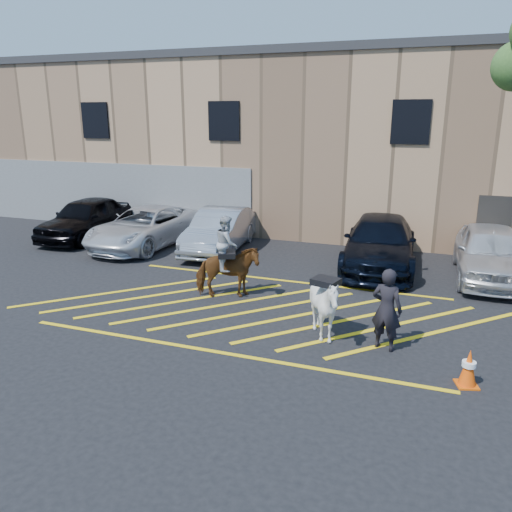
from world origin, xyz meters
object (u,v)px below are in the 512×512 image
(car_silver_sedan, at_px, (220,230))
(mounted_bay, at_px, (227,265))
(car_white_suv, at_px, (490,252))
(saddled_white, at_px, (325,307))
(handler, at_px, (387,309))
(car_black_suv, at_px, (86,218))
(car_blue_suv, at_px, (380,243))
(car_white_pickup, at_px, (145,227))
(traffic_cone, at_px, (469,368))

(car_silver_sedan, xyz_separation_m, mounted_bay, (2.16, -4.43, 0.16))
(car_white_suv, xyz_separation_m, saddled_white, (-3.83, -5.91, -0.05))
(mounted_bay, distance_m, saddled_white, 3.50)
(mounted_bay, bearing_deg, handler, -21.71)
(car_white_suv, bearing_deg, saddled_white, -123.84)
(car_black_suv, bearing_deg, car_blue_suv, -2.80)
(car_white_pickup, xyz_separation_m, car_blue_suv, (8.67, 0.30, 0.06))
(car_silver_sedan, bearing_deg, car_white_pickup, -178.99)
(car_white_suv, distance_m, handler, 6.47)
(car_white_suv, bearing_deg, car_blue_suv, 176.07)
(car_black_suv, xyz_separation_m, mounted_bay, (8.05, -4.43, 0.11))
(car_white_suv, bearing_deg, handler, -113.61)
(handler, xyz_separation_m, traffic_cone, (1.61, -1.04, -0.54))
(car_black_suv, xyz_separation_m, handler, (12.44, -6.18, 0.09))
(car_white_pickup, bearing_deg, handler, -27.62)
(saddled_white, relative_size, traffic_cone, 2.26)
(car_blue_suv, height_order, mounted_bay, mounted_bay)
(handler, height_order, traffic_cone, handler)
(car_silver_sedan, bearing_deg, car_white_suv, -6.90)
(car_white_pickup, height_order, car_blue_suv, car_blue_suv)
(car_black_suv, xyz_separation_m, car_silver_sedan, (5.89, 0.01, -0.05))
(car_blue_suv, distance_m, mounted_bay, 5.67)
(car_silver_sedan, distance_m, handler, 9.01)
(saddled_white, bearing_deg, car_blue_suv, 85.04)
(car_silver_sedan, height_order, car_white_suv, car_white_suv)
(car_silver_sedan, distance_m, car_blue_suv, 5.75)
(car_black_suv, distance_m, saddled_white, 12.68)
(car_white_suv, relative_size, saddled_white, 2.91)
(car_white_pickup, height_order, handler, handler)
(car_blue_suv, height_order, traffic_cone, car_blue_suv)
(handler, bearing_deg, car_silver_sedan, -28.14)
(car_white_pickup, relative_size, car_silver_sedan, 1.14)
(car_white_suv, distance_m, traffic_cone, 7.08)
(car_white_pickup, bearing_deg, car_blue_suv, 6.00)
(mounted_bay, bearing_deg, saddled_white, -28.94)
(handler, bearing_deg, car_white_suv, -97.52)
(car_white_pickup, bearing_deg, saddled_white, -31.35)
(car_silver_sedan, relative_size, mounted_bay, 2.03)
(car_white_pickup, relative_size, car_blue_suv, 0.96)
(car_blue_suv, bearing_deg, mounted_bay, -132.61)
(car_black_suv, xyz_separation_m, car_white_pickup, (2.96, -0.33, -0.08))
(car_black_suv, height_order, car_white_pickup, car_black_suv)
(car_black_suv, height_order, traffic_cone, car_black_suv)
(traffic_cone, bearing_deg, handler, 147.07)
(car_white_pickup, distance_m, car_white_suv, 11.98)
(handler, distance_m, traffic_cone, 1.99)
(mounted_bay, bearing_deg, car_white_suv, 31.49)
(traffic_cone, bearing_deg, car_blue_suv, 108.57)
(mounted_bay, bearing_deg, traffic_cone, -24.95)
(car_white_pickup, relative_size, traffic_cone, 7.25)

